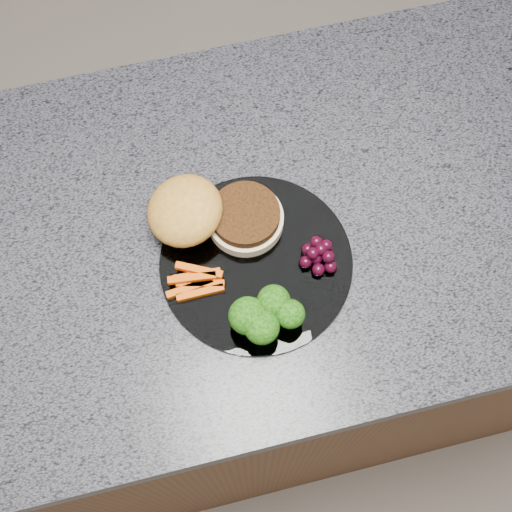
{
  "coord_description": "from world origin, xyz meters",
  "views": [
    {
      "loc": [
        -0.12,
        -0.4,
        1.79
      ],
      "look_at": [
        -0.03,
        -0.06,
        0.93
      ],
      "focal_mm": 50.0,
      "sensor_mm": 36.0,
      "label": 1
    }
  ],
  "objects_px": {
    "island_cabinet": "(265,318)",
    "burger": "(207,215)",
    "plate": "(256,262)",
    "grape_bunch": "(320,254)"
  },
  "relations": [
    {
      "from": "plate",
      "to": "island_cabinet",
      "type": "bearing_deg",
      "value": 61.24
    },
    {
      "from": "island_cabinet",
      "to": "burger",
      "type": "xyz_separation_m",
      "value": [
        -0.08,
        0.01,
        0.5
      ]
    },
    {
      "from": "island_cabinet",
      "to": "grape_bunch",
      "type": "relative_size",
      "value": 23.36
    },
    {
      "from": "island_cabinet",
      "to": "plate",
      "type": "xyz_separation_m",
      "value": [
        -0.03,
        -0.06,
        0.47
      ]
    },
    {
      "from": "plate",
      "to": "burger",
      "type": "height_order",
      "value": "burger"
    },
    {
      "from": "burger",
      "to": "plate",
      "type": "bearing_deg",
      "value": -55.01
    },
    {
      "from": "burger",
      "to": "grape_bunch",
      "type": "xyz_separation_m",
      "value": [
        0.13,
        -0.09,
        -0.01
      ]
    },
    {
      "from": "island_cabinet",
      "to": "burger",
      "type": "distance_m",
      "value": 0.51
    },
    {
      "from": "burger",
      "to": "island_cabinet",
      "type": "bearing_deg",
      "value": -6.74
    },
    {
      "from": "plate",
      "to": "burger",
      "type": "distance_m",
      "value": 0.09
    }
  ]
}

